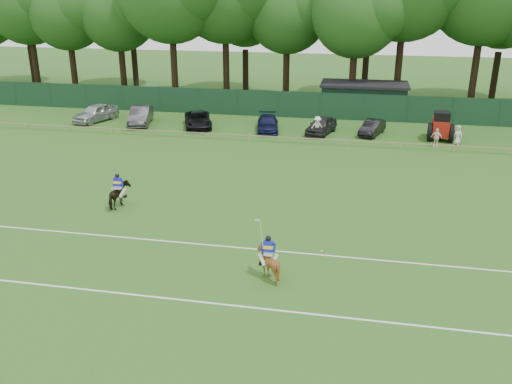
% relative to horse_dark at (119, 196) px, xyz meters
% --- Properties ---
extents(ground, '(160.00, 160.00, 0.00)m').
position_rel_horse_dark_xyz_m(ground, '(7.38, -2.69, -0.72)').
color(ground, '#1E4C14').
rests_on(ground, ground).
extents(horse_dark, '(0.86, 1.74, 1.44)m').
position_rel_horse_dark_xyz_m(horse_dark, '(0.00, 0.00, 0.00)').
color(horse_dark, black).
rests_on(horse_dark, ground).
extents(horse_chestnut, '(1.19, 1.33, 1.43)m').
position_rel_horse_dark_xyz_m(horse_chestnut, '(9.70, -6.29, -0.01)').
color(horse_chestnut, brown).
rests_on(horse_chestnut, ground).
extents(sedan_silver, '(3.34, 5.07, 1.60)m').
position_rel_horse_dark_xyz_m(sedan_silver, '(-11.07, 19.29, 0.08)').
color(sedan_silver, '#B7BBBD').
rests_on(sedan_silver, ground).
extents(sedan_grey, '(2.80, 5.13, 1.60)m').
position_rel_horse_dark_xyz_m(sedan_grey, '(-6.49, 18.96, 0.08)').
color(sedan_grey, '#2E2E30').
rests_on(sedan_grey, ground).
extents(suv_black, '(3.76, 5.36, 1.36)m').
position_rel_horse_dark_xyz_m(suv_black, '(-1.04, 18.90, -0.04)').
color(suv_black, black).
rests_on(suv_black, ground).
extents(sedan_navy, '(2.57, 4.70, 1.29)m').
position_rel_horse_dark_xyz_m(sedan_navy, '(5.30, 18.84, -0.08)').
color(sedan_navy, '#111536').
rests_on(sedan_navy, ground).
extents(hatch_grey, '(2.79, 4.55, 1.45)m').
position_rel_horse_dark_xyz_m(hatch_grey, '(9.96, 18.74, 0.00)').
color(hatch_grey, '#29292B').
rests_on(hatch_grey, ground).
extents(estate_black, '(2.42, 4.02, 1.25)m').
position_rel_horse_dark_xyz_m(estate_black, '(14.24, 19.26, -0.10)').
color(estate_black, black).
rests_on(estate_black, ground).
extents(spectator_left, '(1.31, 1.03, 1.79)m').
position_rel_horse_dark_xyz_m(spectator_left, '(9.72, 17.46, 0.17)').
color(spectator_left, silver).
rests_on(spectator_left, ground).
extents(spectator_mid, '(0.93, 0.51, 1.49)m').
position_rel_horse_dark_xyz_m(spectator_mid, '(19.13, 16.37, 0.03)').
color(spectator_mid, white).
rests_on(spectator_mid, ground).
extents(spectator_right, '(0.87, 0.72, 1.52)m').
position_rel_horse_dark_xyz_m(spectator_right, '(20.88, 17.54, 0.04)').
color(spectator_right, silver).
rests_on(spectator_right, ground).
extents(rider_dark, '(0.94, 0.39, 1.41)m').
position_rel_horse_dark_xyz_m(rider_dark, '(-0.00, -0.01, 0.68)').
color(rider_dark, silver).
rests_on(rider_dark, ground).
extents(rider_chestnut, '(0.94, 0.57, 2.05)m').
position_rel_horse_dark_xyz_m(rider_chestnut, '(9.70, -6.30, 0.68)').
color(rider_chestnut, silver).
rests_on(rider_chestnut, ground).
extents(polo_ball, '(0.09, 0.09, 0.09)m').
position_rel_horse_dark_xyz_m(polo_ball, '(11.79, -3.36, -0.68)').
color(polo_ball, silver).
rests_on(polo_ball, ground).
extents(pitch_lines, '(60.00, 5.10, 0.01)m').
position_rel_horse_dark_xyz_m(pitch_lines, '(7.38, -6.19, -0.72)').
color(pitch_lines, silver).
rests_on(pitch_lines, ground).
extents(pitch_rail, '(62.10, 0.10, 0.50)m').
position_rel_horse_dark_xyz_m(pitch_rail, '(7.38, 15.31, -0.28)').
color(pitch_rail, '#997F5B').
rests_on(pitch_rail, ground).
extents(perimeter_fence, '(92.08, 0.08, 2.50)m').
position_rel_horse_dark_xyz_m(perimeter_fence, '(7.38, 24.31, 0.53)').
color(perimeter_fence, '#14351E').
rests_on(perimeter_fence, ground).
extents(utility_shed, '(8.40, 4.40, 3.04)m').
position_rel_horse_dark_xyz_m(utility_shed, '(13.38, 27.31, 0.82)').
color(utility_shed, '#14331E').
rests_on(utility_shed, ground).
extents(tree_row, '(96.00, 12.00, 21.00)m').
position_rel_horse_dark_xyz_m(tree_row, '(9.38, 32.31, -0.72)').
color(tree_row, '#26561C').
rests_on(tree_row, ground).
extents(tractor, '(2.08, 2.95, 2.38)m').
position_rel_horse_dark_xyz_m(tractor, '(19.68, 18.66, 0.41)').
color(tractor, '#9C170E').
rests_on(tractor, ground).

